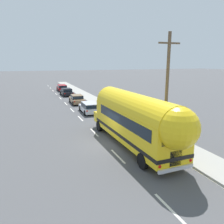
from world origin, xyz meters
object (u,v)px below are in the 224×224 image
utility_pole (167,88)px  car_lead (89,107)px  car_third (67,92)px  painted_bus (136,119)px  car_second (77,99)px  car_fourth (62,87)px

utility_pole → car_lead: utility_pole is taller
car_lead → car_third: bearing=90.3°
painted_bus → car_lead: painted_bus is taller
painted_bus → car_second: bearing=90.5°
car_fourth → car_lead: bearing=-90.4°
painted_bus → car_lead: bearing=90.4°
car_lead → utility_pole: bearing=-78.0°
car_second → car_lead: bearing=-89.4°
utility_pole → car_lead: bearing=102.0°
car_lead → car_fourth: size_ratio=0.91×
car_lead → car_third: (-0.09, 15.96, -0.04)m
painted_bus → car_second: size_ratio=2.77×
car_second → car_third: 8.99m
painted_bus → car_third: painted_bus is taller
utility_pole → painted_bus: (-2.58, -0.05, -2.12)m
painted_bus → car_lead: 12.64m
car_second → car_third: bearing=90.2°
utility_pole → car_second: (-2.73, 19.47, -3.69)m
car_lead → car_fourth: bearing=89.6°
car_second → utility_pole: bearing=-82.0°
car_third → car_fourth: (0.26, 7.27, 0.05)m
utility_pole → car_third: (-2.76, 28.46, -3.68)m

